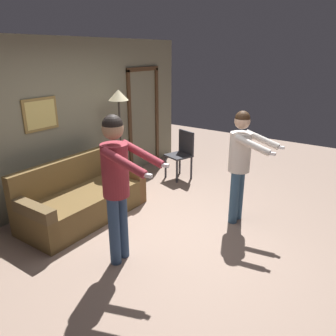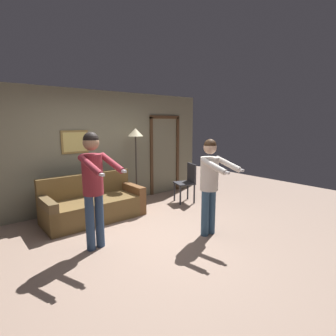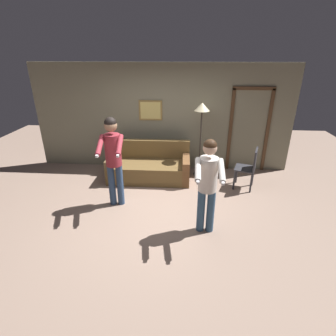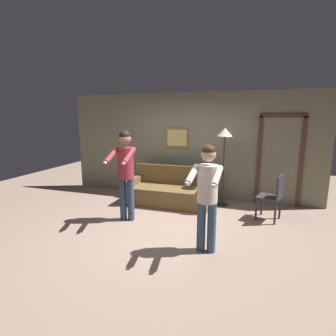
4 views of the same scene
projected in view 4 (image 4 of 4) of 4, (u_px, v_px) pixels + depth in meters
ground_plane at (158, 228)px, 4.83m from camera, size 12.00×12.00×0.00m
back_wall_assembly at (189, 146)px, 6.57m from camera, size 6.40×0.10×2.60m
couch at (169, 192)px, 6.14m from camera, size 1.91×0.87×0.87m
torchiere_lamp at (225, 141)px, 5.81m from camera, size 0.34×0.34×1.77m
person_standing_left at (125, 167)px, 5.00m from camera, size 0.49×0.74×1.77m
person_standing_right at (207, 189)px, 3.81m from camera, size 0.44×0.70×1.63m
dining_chair_distant at (274, 195)px, 5.09m from camera, size 0.53×0.53×0.93m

